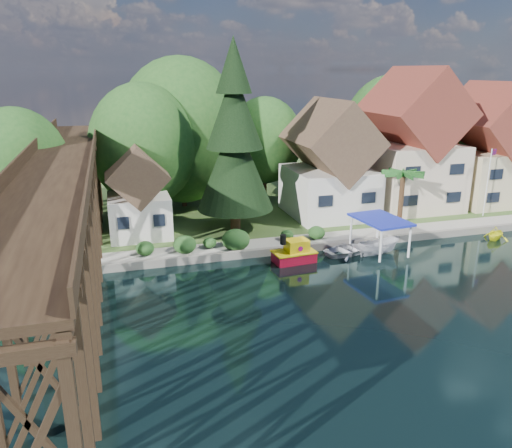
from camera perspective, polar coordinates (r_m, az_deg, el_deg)
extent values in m
plane|color=black|center=(33.09, 8.35, -8.03)|extent=(140.00, 140.00, 0.00)
cube|color=#2F471C|center=(63.93, -4.26, 4.73)|extent=(140.00, 52.00, 0.50)
cube|color=slate|center=(41.26, 8.88, -2.39)|extent=(60.00, 0.40, 0.62)
cube|color=gray|center=(43.14, 10.59, -1.30)|extent=(50.00, 2.60, 0.06)
cube|color=black|center=(17.74, -24.78, -18.95)|extent=(4.00, 0.36, 8.00)
cube|color=black|center=(20.40, -23.57, -13.75)|extent=(4.00, 0.36, 8.00)
cube|color=black|center=(23.21, -22.68, -9.78)|extent=(4.00, 0.36, 8.00)
cube|color=black|center=(26.10, -22.00, -6.67)|extent=(4.00, 0.36, 8.00)
cube|color=black|center=(29.06, -21.46, -4.19)|extent=(4.00, 0.36, 8.00)
cube|color=black|center=(32.06, -21.03, -2.17)|extent=(4.00, 0.36, 8.00)
cube|color=black|center=(35.10, -20.67, -0.50)|extent=(4.00, 0.36, 8.00)
cube|color=black|center=(38.17, -20.37, 0.91)|extent=(4.00, 0.36, 8.00)
cube|color=black|center=(41.25, -20.11, 2.10)|extent=(4.00, 0.36, 8.00)
cube|color=black|center=(44.36, -19.89, 3.13)|extent=(4.00, 0.36, 8.00)
cube|color=black|center=(47.47, -19.70, 4.03)|extent=(4.00, 0.36, 8.00)
cube|color=black|center=(50.60, -19.53, 4.81)|extent=(4.00, 0.36, 8.00)
cube|color=black|center=(53.73, -19.38, 5.50)|extent=(4.00, 0.36, 8.00)
cube|color=black|center=(33.99, -24.38, 5.58)|extent=(0.35, 44.00, 0.35)
cube|color=black|center=(33.66, -18.46, 6.13)|extent=(0.35, 44.00, 0.35)
cube|color=black|center=(33.73, -21.49, 6.36)|extent=(4.00, 44.00, 0.30)
cube|color=black|center=(33.89, -24.97, 6.95)|extent=(0.12, 44.00, 0.80)
cube|color=black|center=(33.51, -18.17, 7.59)|extent=(0.12, 44.00, 0.80)
cube|color=silver|center=(48.76, 8.29, 3.68)|extent=(7.50, 8.00, 4.50)
cube|color=#4C3428|center=(47.86, 8.55, 9.45)|extent=(7.64, 8.64, 7.64)
cube|color=black|center=(44.29, 7.96, 2.62)|extent=(1.35, 0.08, 1.00)
cube|color=black|center=(46.13, 12.74, 2.94)|extent=(1.35, 0.08, 1.00)
cube|color=beige|center=(53.27, 17.01, 5.35)|extent=(8.50, 8.50, 6.50)
cube|color=maroon|center=(52.42, 17.62, 12.11)|extent=(8.65, 9.18, 8.65)
cube|color=black|center=(48.41, 17.40, 4.58)|extent=(1.53, 0.08, 1.00)
cube|color=black|center=(51.17, 21.88, 4.77)|extent=(1.53, 0.08, 1.00)
cube|color=#C5B78D|center=(58.35, 24.71, 5.01)|extent=(8.00, 8.00, 5.50)
cube|color=maroon|center=(57.58, 25.42, 10.48)|extent=(8.15, 8.64, 8.15)
cube|color=black|center=(53.87, 25.68, 4.28)|extent=(1.44, 0.08, 1.00)
cube|color=silver|center=(43.27, -13.16, 0.98)|extent=(5.00, 5.00, 3.50)
cube|color=#4C3428|center=(42.44, -13.49, 5.58)|extent=(5.09, 5.40, 5.09)
cube|color=black|center=(40.74, -14.92, 0.10)|extent=(0.90, 0.08, 1.00)
cube|color=black|center=(40.87, -11.00, 0.42)|extent=(0.90, 0.08, 1.00)
cylinder|color=#382314|center=(47.54, -12.34, 3.11)|extent=(0.50, 0.50, 4.50)
ellipsoid|color=#1E4B1B|center=(46.64, -12.72, 8.77)|extent=(4.40, 4.40, 5.06)
cylinder|color=#382314|center=(51.75, -8.27, 4.72)|extent=(0.50, 0.50, 4.95)
ellipsoid|color=#1E4B1B|center=(50.89, -8.53, 10.47)|extent=(5.00, 5.00, 5.75)
cylinder|color=#382314|center=(54.71, 0.99, 5.09)|extent=(0.50, 0.50, 4.05)
ellipsoid|color=#1E4B1B|center=(53.98, 1.01, 9.53)|extent=(4.00, 4.00, 4.60)
cylinder|color=#382314|center=(60.73, 14.72, 5.96)|extent=(0.50, 0.50, 4.50)
ellipsoid|color=#1E4B1B|center=(60.03, 15.06, 10.41)|extent=(4.60, 4.60, 5.29)
cylinder|color=#382314|center=(62.15, 22.95, 4.99)|extent=(0.50, 0.50, 3.60)
ellipsoid|color=#1E4B1B|center=(61.55, 23.36, 8.44)|extent=(3.80, 3.80, 4.37)
cylinder|color=#382314|center=(44.22, -24.92, 0.52)|extent=(0.50, 0.50, 4.05)
ellipsoid|color=#1E4B1B|center=(43.31, -25.63, 5.94)|extent=(4.00, 4.00, 4.60)
ellipsoid|color=#174218|center=(38.77, -8.15, -2.16)|extent=(1.98, 1.98, 1.53)
ellipsoid|color=#174218|center=(39.41, -5.32, -2.00)|extent=(1.54, 1.54, 1.19)
ellipsoid|color=#174218|center=(39.26, -2.33, -1.61)|extent=(2.20, 2.20, 1.70)
ellipsoid|color=#174218|center=(38.73, -12.58, -2.56)|extent=(1.76, 1.76, 1.36)
ellipsoid|color=#174218|center=(41.12, 3.57, -1.12)|extent=(1.54, 1.54, 1.19)
ellipsoid|color=#174218|center=(41.71, 6.95, -0.83)|extent=(1.76, 1.76, 1.36)
cylinder|color=#382314|center=(43.54, -2.37, 1.18)|extent=(0.89, 0.89, 2.98)
cone|color=black|center=(42.53, -2.44, 6.98)|extent=(6.56, 6.56, 7.95)
cone|color=black|center=(41.97, -2.52, 13.00)|extent=(4.77, 4.77, 6.46)
cone|color=black|center=(41.86, -2.58, 17.75)|extent=(2.98, 2.98, 4.47)
cylinder|color=#382314|center=(46.90, 16.24, 2.62)|extent=(0.45, 0.45, 4.50)
ellipsoid|color=#1D4E1A|center=(46.37, 16.49, 5.55)|extent=(4.63, 4.63, 1.02)
cylinder|color=white|center=(52.25, 24.93, 4.28)|extent=(0.09, 0.09, 6.51)
cube|color=#A90C0D|center=(52.22, 25.57, 7.43)|extent=(0.86, 0.42, 0.56)
cube|color=#B40C25|center=(38.11, 4.37, -3.82)|extent=(3.24, 1.92, 0.83)
cube|color=yellow|center=(37.95, 4.38, -3.19)|extent=(3.35, 2.04, 0.10)
cube|color=yellow|center=(37.89, 4.68, -2.54)|extent=(1.76, 1.38, 1.04)
cylinder|color=black|center=(37.21, 3.12, -1.78)|extent=(0.46, 0.46, 0.73)
cylinder|color=#960B6C|center=(37.35, 5.11, -2.85)|extent=(0.38, 0.12, 0.37)
cylinder|color=#960B6C|center=(38.43, 4.26, -2.24)|extent=(0.38, 0.12, 0.37)
cylinder|color=#960B6C|center=(38.24, 5.80, -2.38)|extent=(0.12, 0.38, 0.37)
imported|color=silver|center=(40.32, 10.51, -2.78)|extent=(4.60, 3.71, 0.84)
imported|color=silver|center=(40.52, 13.82, -2.45)|extent=(3.86, 1.78, 1.44)
cube|color=#1A28AB|center=(39.86, 14.04, 0.50)|extent=(3.64, 4.93, 0.17)
cylinder|color=white|center=(39.50, 17.15, -1.90)|extent=(0.17, 0.17, 2.61)
cylinder|color=white|center=(42.54, 13.76, -0.27)|extent=(0.17, 0.17, 2.61)
cylinder|color=white|center=(37.96, 14.07, -2.42)|extent=(0.17, 0.17, 2.61)
cylinder|color=white|center=(41.11, 10.80, -0.68)|extent=(0.17, 0.17, 2.61)
imported|color=#F9FA1B|center=(47.60, 25.74, -0.85)|extent=(3.20, 3.07, 1.30)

